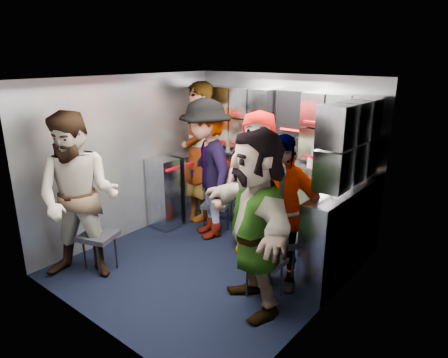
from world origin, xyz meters
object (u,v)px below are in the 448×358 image
Objects in this scene: jump_seat_mid_left at (216,206)px; attendant_arc_a at (79,198)px; jump_seat_near_right at (265,263)px; attendant_standing at (198,152)px; attendant_arc_b at (206,170)px; attendant_arc_e at (255,222)px; attendant_arc_d at (280,213)px; attendant_arc_c at (257,182)px; jump_seat_center at (265,214)px; jump_seat_mid_right at (287,240)px; jump_seat_near_left at (99,238)px.

jump_seat_mid_left is 0.24× the size of attendant_arc_a.
attendant_standing is (-1.90, 1.11, 0.62)m from jump_seat_near_right.
jump_seat_near_right is at bearing -9.14° from attendant_arc_a.
attendant_arc_e is at bearing -2.45° from attendant_arc_b.
jump_seat_mid_left is 0.27× the size of attendant_arc_d.
attendant_arc_b reaches higher than attendant_arc_c.
attendant_arc_c is 1.07× the size of attendant_arc_d.
attendant_arc_e is (0.68, -1.19, 0.48)m from jump_seat_center.
jump_seat_center is 0.26× the size of attendant_arc_a.
attendant_arc_c is (-0.65, 0.36, 0.43)m from jump_seat_mid_right.
attendant_arc_b reaches higher than jump_seat_mid_right.
attendant_arc_c is at bearing -90.00° from jump_seat_center.
jump_seat_near_left is 2.09m from jump_seat_mid_right.
jump_seat_mid_right is at bearing 124.16° from attendant_arc_e.
jump_seat_center is at bearing 66.60° from attendant_arc_c.
attendant_arc_b is 1.44m from attendant_arc_d.
jump_seat_center is 0.23× the size of attendant_standing.
jump_seat_mid_right reaches higher than jump_seat_mid_left.
attendant_arc_b is 1.13× the size of attendant_arc_d.
jump_seat_near_left reaches higher than jump_seat_near_right.
attendant_arc_b reaches higher than attendant_arc_e.
attendant_arc_b is (-1.40, 0.72, 0.54)m from jump_seat_near_right.
jump_seat_near_left is 2.03m from attendant_arc_d.
jump_seat_mid_left is at bearing 162.72° from jump_seat_mid_right.
attendant_arc_c is at bearing 114.15° from attendant_arc_d.
jump_seat_center is at bearing 123.81° from jump_seat_near_right.
attendant_standing is at bearing 156.85° from jump_seat_mid_left.
jump_seat_mid_right is 1.29× the size of jump_seat_near_right.
attendant_arc_c is (0.72, -0.07, 0.51)m from jump_seat_mid_left.
jump_seat_mid_left is at bearing 42.86° from attendant_arc_a.
attendant_arc_e is (1.40, -1.08, 0.52)m from jump_seat_mid_left.
attendant_arc_d is (1.38, -0.61, 0.45)m from jump_seat_mid_left.
attendant_arc_a reaches higher than jump_seat_mid_right.
jump_seat_center is 0.85m from jump_seat_mid_right.
attendant_arc_a is at bearing -119.10° from jump_seat_center.
jump_seat_center is at bearing 58.43° from jump_seat_near_left.
jump_seat_near_right is at bearing -56.19° from jump_seat_center.
attendant_arc_a reaches higher than attendant_arc_c.
attendant_arc_d is (0.00, -0.18, 0.37)m from jump_seat_mid_right.
attendant_arc_d is at bearing 30.47° from jump_seat_near_left.
attendant_arc_a is at bearing -90.00° from jump_seat_near_left.
jump_seat_near_left is 2.03m from jump_seat_center.
jump_seat_center is 0.94m from attendant_arc_b.
attendant_standing is 0.65m from attendant_arc_b.
attendant_arc_c is at bearing 28.24° from attendant_standing.
jump_seat_center is 1.37m from attendant_standing.
jump_seat_mid_right reaches higher than jump_seat_center.
jump_seat_center is 2.24m from attendant_arc_a.
attendant_standing is at bearing 175.26° from jump_seat_center.
jump_seat_near_left is at bearing -121.57° from jump_seat_center.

